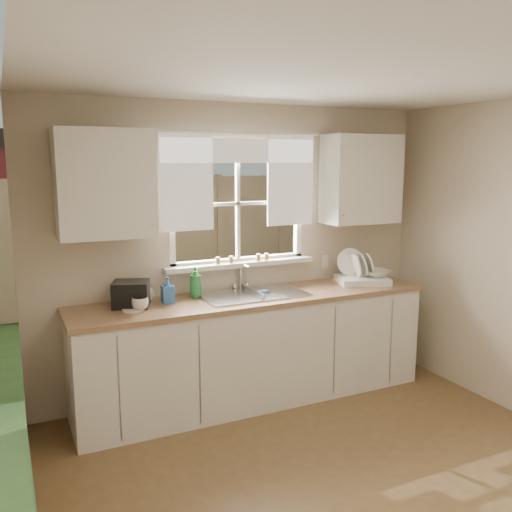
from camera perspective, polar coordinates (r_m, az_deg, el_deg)
name	(u,v)px	position (r m, az deg, el deg)	size (l,w,h in m)	color
ground	(377,510)	(3.57, 12.61, -24.64)	(4.00, 4.00, 0.00)	brown
room_walls	(393,309)	(3.00, 14.27, -5.39)	(3.62, 4.02, 2.50)	beige
ceiling	(396,64)	(2.99, 14.53, 18.99)	(3.60, 4.00, 0.02)	silver
window	(239,223)	(4.70, -1.84, 3.50)	(1.38, 0.16, 1.06)	white
curtains	(241,171)	(4.63, -1.61, 8.96)	(1.50, 0.03, 0.81)	white
base_cabinets	(254,350)	(4.66, -0.16, -9.87)	(3.00, 0.62, 0.87)	silver
countertop	(254,298)	(4.52, -0.16, -4.44)	(3.04, 0.65, 0.04)	#8F6A47
upper_cabinet_left	(105,184)	(4.17, -15.62, 7.34)	(0.70, 0.33, 0.80)	silver
upper_cabinet_right	(361,179)	(5.10, 11.00, 7.94)	(0.70, 0.33, 0.80)	silver
wall_outlet	(325,261)	(5.16, 7.25, -0.55)	(0.08, 0.01, 0.12)	beige
sill_jars	(244,259)	(4.70, -1.30, -0.27)	(0.50, 0.04, 0.06)	brown
backyard	(131,84)	(11.07, -13.04, 17.25)	(20.00, 10.00, 6.13)	#335421
sink	(253,303)	(4.56, -0.33, -4.98)	(0.88, 0.52, 0.40)	#B7B7BC
dish_rack	(361,276)	(5.06, 11.04, -2.08)	(0.53, 0.46, 0.31)	white
bowl	(376,273)	(5.09, 12.53, -1.78)	(0.24, 0.24, 0.06)	silver
soap_bottle_a	(195,282)	(4.46, -6.40, -2.73)	(0.10, 0.10, 0.26)	#2A813C
soap_bottle_b	(168,290)	(4.33, -9.29, -3.52)	(0.09, 0.10, 0.21)	#2E60AD
soap_bottle_c	(146,291)	(4.41, -11.46, -3.67)	(0.13, 0.13, 0.16)	#F2E9C7
saucer	(133,310)	(4.18, -12.80, -5.52)	(0.16, 0.16, 0.01)	silver
cup	(140,304)	(4.17, -12.10, -4.94)	(0.13, 0.13, 0.10)	silver
black_appliance	(131,294)	(4.27, -13.01, -3.91)	(0.27, 0.23, 0.20)	black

